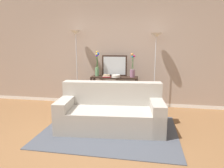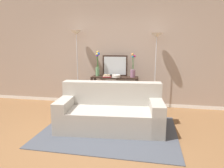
% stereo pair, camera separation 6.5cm
% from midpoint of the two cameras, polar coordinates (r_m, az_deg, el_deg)
% --- Properties ---
extents(ground_plane, '(16.00, 16.00, 0.02)m').
position_cam_midpoint_polar(ground_plane, '(3.58, -6.47, -16.35)').
color(ground_plane, brown).
extents(back_wall, '(12.00, 0.15, 3.06)m').
position_cam_midpoint_polar(back_wall, '(5.49, 0.29, 10.04)').
color(back_wall, white).
rests_on(back_wall, ground).
extents(area_rug, '(2.52, 1.88, 0.01)m').
position_cam_midpoint_polar(area_rug, '(4.01, -1.14, -12.86)').
color(area_rug, '#474C56').
rests_on(area_rug, ground).
extents(couch, '(2.06, 1.08, 0.88)m').
position_cam_midpoint_polar(couch, '(4.05, -0.79, -7.98)').
color(couch, '#ADA89E').
rests_on(couch, ground).
extents(console_table, '(1.17, 0.33, 0.82)m').
position_cam_midpoint_polar(console_table, '(5.19, 0.27, -0.85)').
color(console_table, black).
rests_on(console_table, ground).
extents(floor_lamp_left, '(0.28, 0.28, 1.97)m').
position_cam_midpoint_polar(floor_lamp_left, '(5.41, -10.30, 10.02)').
color(floor_lamp_left, silver).
rests_on(floor_lamp_left, ground).
extents(floor_lamp_right, '(0.28, 0.28, 1.89)m').
position_cam_midpoint_polar(floor_lamp_right, '(5.08, 11.72, 9.21)').
color(floor_lamp_right, silver).
rests_on(floor_lamp_right, ground).
extents(wall_mirror, '(0.64, 0.02, 0.53)m').
position_cam_midpoint_polar(wall_mirror, '(5.24, 0.34, 5.13)').
color(wall_mirror, black).
rests_on(wall_mirror, console_table).
extents(vase_tall_flowers, '(0.12, 0.13, 0.64)m').
position_cam_midpoint_polar(vase_tall_flowers, '(5.23, -4.51, 5.21)').
color(vase_tall_flowers, '#669E6B').
rests_on(vase_tall_flowers, console_table).
extents(vase_short_flowers, '(0.12, 0.13, 0.59)m').
position_cam_midpoint_polar(vase_short_flowers, '(5.08, 5.35, 3.83)').
color(vase_short_flowers, gray).
rests_on(vase_short_flowers, console_table).
extents(fruit_bowl, '(0.21, 0.21, 0.07)m').
position_cam_midpoint_polar(fruit_bowl, '(5.03, 0.71, 2.24)').
color(fruit_bowl, silver).
rests_on(fruit_bowl, console_table).
extents(book_stack, '(0.21, 0.13, 0.06)m').
position_cam_midpoint_polar(book_stack, '(5.08, -1.94, 2.24)').
color(book_stack, maroon).
rests_on(book_stack, console_table).
extents(book_row_under_console, '(0.26, 0.17, 0.12)m').
position_cam_midpoint_polar(book_row_under_console, '(5.39, -3.39, -5.93)').
color(book_row_under_console, gold).
rests_on(book_row_under_console, ground).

